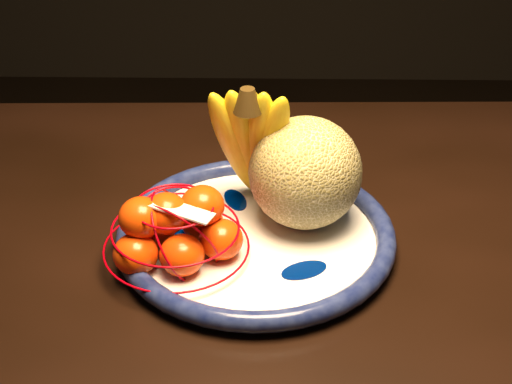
{
  "coord_description": "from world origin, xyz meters",
  "views": [
    {
      "loc": [
        0.11,
        -0.68,
        1.33
      ],
      "look_at": [
        0.1,
        0.09,
        0.84
      ],
      "focal_mm": 55.0,
      "sensor_mm": 36.0,
      "label": 1
    }
  ],
  "objects_px": {
    "cantaloupe": "(305,173)",
    "banana_bunch": "(252,138)",
    "dining_table": "(177,338)",
    "mandarin_bag": "(176,230)",
    "fruit_bowl": "(256,236)"
  },
  "relations": [
    {
      "from": "fruit_bowl",
      "to": "mandarin_bag",
      "type": "bearing_deg",
      "value": -157.54
    },
    {
      "from": "cantaloupe",
      "to": "banana_bunch",
      "type": "distance_m",
      "value": 0.08
    },
    {
      "from": "cantaloupe",
      "to": "banana_bunch",
      "type": "bearing_deg",
      "value": 153.66
    },
    {
      "from": "dining_table",
      "to": "banana_bunch",
      "type": "relative_size",
      "value": 8.06
    },
    {
      "from": "cantaloupe",
      "to": "banana_bunch",
      "type": "relative_size",
      "value": 0.7
    },
    {
      "from": "banana_bunch",
      "to": "mandarin_bag",
      "type": "bearing_deg",
      "value": -122.18
    },
    {
      "from": "banana_bunch",
      "to": "mandarin_bag",
      "type": "height_order",
      "value": "banana_bunch"
    },
    {
      "from": "dining_table",
      "to": "cantaloupe",
      "type": "bearing_deg",
      "value": 35.17
    },
    {
      "from": "fruit_bowl",
      "to": "cantaloupe",
      "type": "bearing_deg",
      "value": 32.03
    },
    {
      "from": "dining_table",
      "to": "cantaloupe",
      "type": "height_order",
      "value": "cantaloupe"
    },
    {
      "from": "dining_table",
      "to": "cantaloupe",
      "type": "relative_size",
      "value": 11.45
    },
    {
      "from": "fruit_bowl",
      "to": "banana_bunch",
      "type": "xyz_separation_m",
      "value": [
        -0.01,
        0.07,
        0.1
      ]
    },
    {
      "from": "banana_bunch",
      "to": "mandarin_bag",
      "type": "relative_size",
      "value": 1.0
    },
    {
      "from": "cantaloupe",
      "to": "mandarin_bag",
      "type": "xyz_separation_m",
      "value": [
        -0.15,
        -0.07,
        -0.03
      ]
    },
    {
      "from": "dining_table",
      "to": "fruit_bowl",
      "type": "height_order",
      "value": "fruit_bowl"
    }
  ]
}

